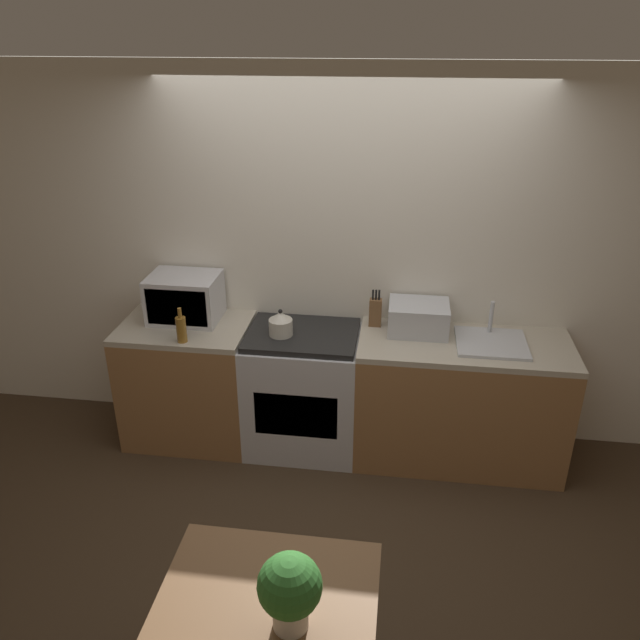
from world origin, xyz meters
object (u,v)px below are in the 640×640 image
(microwave, at_px, (185,298))
(bottle, at_px, (181,329))
(toaster_oven, at_px, (418,318))
(stove_range, at_px, (303,390))
(dining_table, at_px, (267,620))
(kettle, at_px, (281,324))

(microwave, bearing_deg, bottle, -75.61)
(bottle, bearing_deg, toaster_oven, 13.35)
(stove_range, distance_m, dining_table, 2.06)
(toaster_oven, xyz_separation_m, dining_table, (-0.58, -2.17, -0.35))
(dining_table, bearing_deg, microwave, 115.77)
(bottle, bearing_deg, microwave, 104.39)
(stove_range, xyz_separation_m, toaster_oven, (0.77, 0.13, 0.55))
(toaster_oven, bearing_deg, microwave, -179.19)
(stove_range, bearing_deg, toaster_oven, 9.51)
(stove_range, bearing_deg, kettle, -160.22)
(stove_range, distance_m, microwave, 1.05)
(kettle, bearing_deg, stove_range, 19.78)
(microwave, xyz_separation_m, dining_table, (1.04, -2.15, -0.41))
(microwave, relative_size, toaster_oven, 1.20)
(bottle, bearing_deg, dining_table, -62.29)
(microwave, xyz_separation_m, toaster_oven, (1.62, 0.02, -0.06))
(kettle, distance_m, dining_table, 2.05)
(bottle, xyz_separation_m, toaster_oven, (1.53, 0.36, 0.01))
(kettle, xyz_separation_m, dining_table, (0.33, -2.00, -0.33))
(stove_range, relative_size, dining_table, 1.04)
(bottle, bearing_deg, kettle, 16.54)
(kettle, height_order, toaster_oven, toaster_oven)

